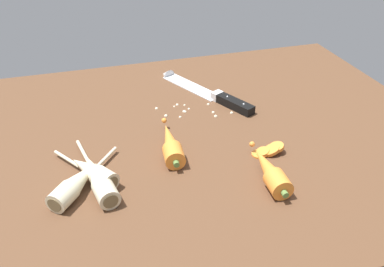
% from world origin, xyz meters
% --- Properties ---
extents(ground_plane, '(1.20, 0.90, 0.04)m').
position_xyz_m(ground_plane, '(0.00, 0.00, -0.02)').
color(ground_plane, brown).
extents(chefs_knife, '(0.18, 0.33, 0.04)m').
position_xyz_m(chefs_knife, '(0.09, 0.20, 0.01)').
color(chefs_knife, silver).
rests_on(chefs_knife, ground_plane).
extents(whole_carrot, '(0.05, 0.19, 0.04)m').
position_xyz_m(whole_carrot, '(-0.06, -0.06, 0.02)').
color(whole_carrot, orange).
rests_on(whole_carrot, ground_plane).
extents(whole_carrot_second, '(0.05, 0.18, 0.04)m').
position_xyz_m(whole_carrot_second, '(0.10, -0.20, 0.02)').
color(whole_carrot_second, orange).
rests_on(whole_carrot_second, ground_plane).
extents(parsnip_front, '(0.07, 0.23, 0.04)m').
position_xyz_m(parsnip_front, '(-0.22, -0.13, 0.02)').
color(parsnip_front, beige).
rests_on(parsnip_front, ground_plane).
extents(parsnip_mid_left, '(0.15, 0.18, 0.04)m').
position_xyz_m(parsnip_mid_left, '(-0.26, -0.13, 0.02)').
color(parsnip_mid_left, beige).
rests_on(parsnip_mid_left, ground_plane).
extents(parsnip_mid_right, '(0.12, 0.17, 0.04)m').
position_xyz_m(parsnip_mid_right, '(-0.23, -0.10, 0.02)').
color(parsnip_mid_right, beige).
rests_on(parsnip_mid_right, ground_plane).
extents(carrot_slice_stack, '(0.07, 0.04, 0.02)m').
position_xyz_m(carrot_slice_stack, '(0.14, -0.12, 0.01)').
color(carrot_slice_stack, orange).
rests_on(carrot_slice_stack, ground_plane).
extents(mince_crumbs, '(0.18, 0.09, 0.01)m').
position_xyz_m(mince_crumbs, '(0.03, 0.10, 0.00)').
color(mince_crumbs, beige).
rests_on(mince_crumbs, ground_plane).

